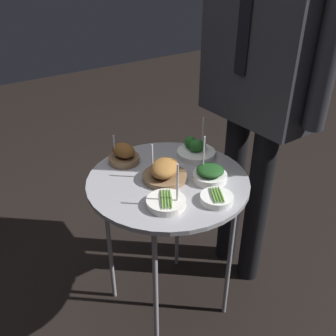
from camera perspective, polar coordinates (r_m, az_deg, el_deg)
name	(u,v)px	position (r m, az deg, el deg)	size (l,w,h in m)	color
ground_plane	(168,303)	(1.97, 0.00, -19.86)	(8.00, 8.00, 0.00)	black
serving_cart	(168,191)	(1.52, 0.00, -3.48)	(0.65, 0.65, 0.73)	#939399
bowl_roast_front_left	(165,172)	(1.47, -0.52, -0.54)	(0.18, 0.18, 0.15)	brown
bowl_asparagus_mid_right	(166,202)	(1.33, -0.26, -5.19)	(0.14, 0.14, 0.17)	silver
bowl_broccoli_near_rim	(196,150)	(1.64, 4.24, 2.79)	(0.17, 0.17, 0.17)	white
bowl_asparagus_back_right	(217,198)	(1.36, 7.43, -4.58)	(0.12, 0.12, 0.03)	white
bowl_roast_front_center	(124,155)	(1.59, -6.76, 2.04)	(0.13, 0.13, 0.13)	brown
bowl_spinach_back_left	(210,174)	(1.47, 6.40, -0.94)	(0.13, 0.13, 0.18)	white
waiter_figure	(262,60)	(1.62, 14.06, 15.64)	(0.66, 0.25, 1.78)	black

